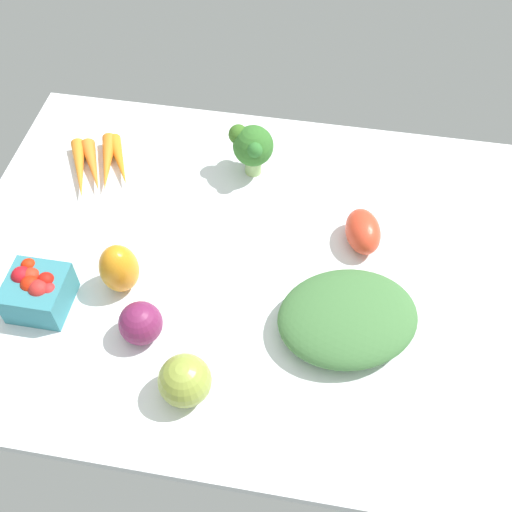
# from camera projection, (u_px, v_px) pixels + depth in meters

# --- Properties ---
(tablecloth) EXTENTS (1.04, 0.76, 0.02)m
(tablecloth) POSITION_uv_depth(u_px,v_px,m) (256.00, 266.00, 1.08)
(tablecloth) COLOR white
(tablecloth) RESTS_ON ground
(roma_tomato) EXTENTS (0.08, 0.10, 0.06)m
(roma_tomato) POSITION_uv_depth(u_px,v_px,m) (363.00, 231.00, 1.07)
(roma_tomato) COLOR #E54328
(roma_tomato) RESTS_ON tablecloth
(berry_basket) EXTENTS (0.09, 0.09, 0.07)m
(berry_basket) POSITION_uv_depth(u_px,v_px,m) (37.00, 290.00, 0.99)
(berry_basket) COLOR teal
(berry_basket) RESTS_ON tablecloth
(heirloom_tomato_green) EXTENTS (0.08, 0.08, 0.08)m
(heirloom_tomato_green) POSITION_uv_depth(u_px,v_px,m) (185.00, 381.00, 0.89)
(heirloom_tomato_green) COLOR #92A33E
(heirloom_tomato_green) RESTS_ON tablecloth
(bell_pepper_orange) EXTENTS (0.07, 0.07, 0.10)m
(bell_pepper_orange) POSITION_uv_depth(u_px,v_px,m) (119.00, 269.00, 1.00)
(bell_pepper_orange) COLOR orange
(bell_pepper_orange) RESTS_ON tablecloth
(carrot_bunch) EXTENTS (0.15, 0.18, 0.03)m
(carrot_bunch) POSITION_uv_depth(u_px,v_px,m) (99.00, 165.00, 1.19)
(carrot_bunch) COLOR orange
(carrot_bunch) RESTS_ON tablecloth
(leafy_greens_clump) EXTENTS (0.27, 0.25, 0.06)m
(leafy_greens_clump) POSITION_uv_depth(u_px,v_px,m) (348.00, 318.00, 0.97)
(leafy_greens_clump) COLOR #43763E
(leafy_greens_clump) RESTS_ON tablecloth
(broccoli_head) EXTENTS (0.09, 0.09, 0.11)m
(broccoli_head) POSITION_uv_depth(u_px,v_px,m) (252.00, 146.00, 1.15)
(broccoli_head) COLOR #A1C67A
(broccoli_head) RESTS_ON tablecloth
(red_onion_near_basket) EXTENTS (0.07, 0.07, 0.07)m
(red_onion_near_basket) POSITION_uv_depth(u_px,v_px,m) (141.00, 323.00, 0.96)
(red_onion_near_basket) COLOR #76214F
(red_onion_near_basket) RESTS_ON tablecloth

